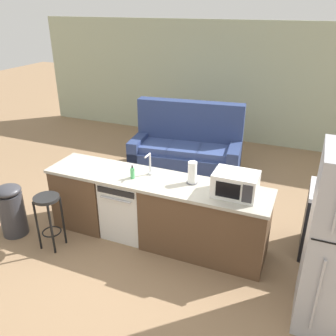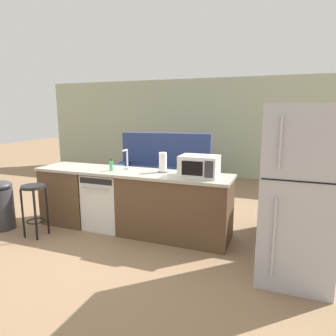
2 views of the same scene
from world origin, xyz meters
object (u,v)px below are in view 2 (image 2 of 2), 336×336
bar_stool (34,200)px  couch (164,173)px  dishwasher (108,200)px  stove_range (292,207)px  microwave (199,166)px  trash_bin (2,204)px  refrigerator (298,195)px  soap_bottle (111,166)px  paper_towel_roll (163,163)px  kettle (309,171)px

bar_stool → couch: (0.80, 2.93, -0.14)m
dishwasher → stove_range: stove_range is taller
microwave → trash_bin: bearing=-167.5°
dishwasher → refrigerator: (2.60, -0.55, 0.49)m
couch → soap_bottle: bearing=-87.3°
dishwasher → paper_towel_roll: size_ratio=2.98×
microwave → stove_range: bearing=25.0°
paper_towel_roll → stove_range: bearing=14.8°
refrigerator → paper_towel_roll: (-1.73, 0.64, 0.13)m
stove_range → soap_bottle: bearing=-165.7°
kettle → couch: (-2.74, 1.84, -0.59)m
microwave → couch: couch is taller
microwave → kettle: 1.41m
bar_stool → couch: couch is taller
paper_towel_roll → trash_bin: paper_towel_roll is taller
soap_bottle → trash_bin: size_ratio=0.24×
soap_bottle → kettle: 2.68m
refrigerator → couch: 3.85m
stove_range → kettle: bearing=-36.7°
kettle → couch: couch is taller
refrigerator → soap_bottle: refrigerator is taller
bar_stool → stove_range: bearing=19.8°
soap_bottle → trash_bin: bearing=-160.5°
stove_range → bar_stool: size_ratio=1.22×
microwave → paper_towel_roll: paper_towel_roll is taller
bar_stool → couch: size_ratio=0.35×
paper_towel_roll → couch: couch is taller
kettle → stove_range: bearing=143.3°
stove_range → couch: 3.10m
dishwasher → paper_towel_roll: bearing=5.9°
kettle → bar_stool: (-3.54, -1.09, -0.45)m
dishwasher → couch: couch is taller
kettle → soap_bottle: bearing=-169.2°
soap_bottle → kettle: size_ratio=0.86×
soap_bottle → bar_stool: soap_bottle is taller
kettle → couch: size_ratio=0.10×
microwave → dishwasher: bearing=179.9°
stove_range → refrigerator: bearing=-90.0°
bar_stool → trash_bin: bearing=177.5°
trash_bin → paper_towel_roll: bearing=17.5°
soap_bottle → kettle: kettle is taller
refrigerator → bar_stool: (-3.37, -0.12, -0.38)m
dishwasher → couch: 2.26m
soap_bottle → bar_stool: size_ratio=0.24×
stove_range → bar_stool: bearing=-160.2°
refrigerator → soap_bottle: 2.51m
refrigerator → trash_bin: bearing=-178.8°
dishwasher → paper_towel_roll: paper_towel_roll is taller
refrigerator → couch: bearing=132.5°
stove_range → paper_towel_roll: paper_towel_roll is taller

